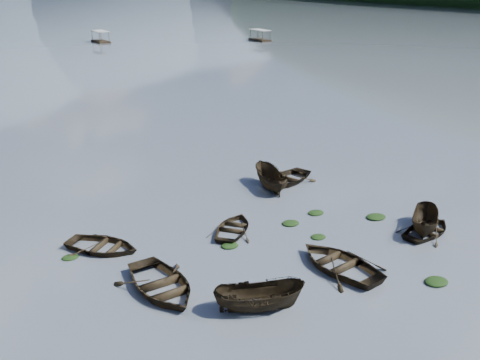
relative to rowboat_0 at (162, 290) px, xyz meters
name	(u,v)px	position (x,y,z in m)	size (l,w,h in m)	color
ground_plane	(348,303)	(7.59, -4.64, 0.00)	(2400.00, 2400.00, 0.00)	#515965
rowboat_0	(162,290)	(0.00, 0.00, 0.00)	(3.67, 5.13, 1.06)	black
rowboat_1	(234,231)	(5.85, 4.48, 0.00)	(2.74, 3.84, 0.80)	black
rowboat_2	(259,310)	(3.57, -3.42, 0.00)	(1.57, 4.16, 1.61)	black
rowboat_3	(339,268)	(9.04, -1.85, 0.00)	(3.57, 5.00, 1.04)	black
rowboat_4	(427,233)	(16.17, -0.62, 0.00)	(2.78, 3.89, 0.81)	black
rowboat_5	(424,231)	(16.21, -0.31, 0.00)	(1.51, 4.01, 1.55)	black
rowboat_6	(103,250)	(-1.76, 5.36, 0.00)	(3.07, 4.30, 0.89)	black
rowboat_7	(286,182)	(12.69, 10.31, 0.00)	(3.38, 4.73, 0.98)	black
rowboat_8	(270,188)	(11.08, 9.74, 0.00)	(1.63, 4.34, 1.68)	black
weed_clump_1	(230,247)	(4.83, 2.76, 0.00)	(1.01, 0.80, 0.22)	black
weed_clump_2	(436,283)	(12.59, -5.06, 0.00)	(1.23, 0.99, 0.27)	black
weed_clump_3	(318,238)	(9.97, 1.61, 0.00)	(0.91, 0.77, 0.20)	black
weed_clump_4	(376,218)	(14.76, 2.41, 0.00)	(1.29, 1.02, 0.27)	black
weed_clump_5	(70,258)	(-3.54, 5.18, 0.00)	(0.91, 0.74, 0.19)	black
weed_clump_6	(291,224)	(9.42, 3.89, 0.00)	(1.10, 0.91, 0.23)	black
weed_clump_7	(316,214)	(11.67, 4.56, 0.00)	(1.07, 0.85, 0.23)	black
pontoon_centre	(101,42)	(18.67, 110.02, 0.00)	(2.74, 6.58, 2.52)	black
pontoon_right	(260,41)	(54.38, 97.05, 0.00)	(2.72, 6.52, 2.50)	black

